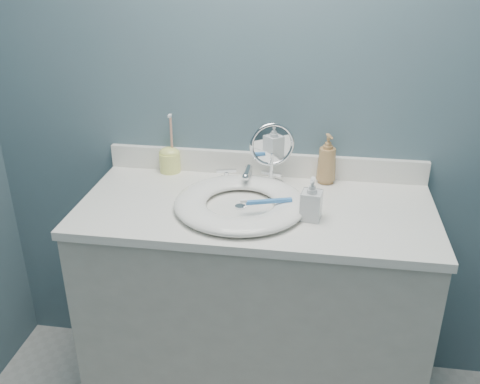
% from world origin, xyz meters
% --- Properties ---
extents(back_wall, '(2.20, 0.02, 2.40)m').
position_xyz_m(back_wall, '(0.00, 1.25, 1.20)').
color(back_wall, '#49626D').
rests_on(back_wall, ground).
extents(vanity_cabinet, '(1.20, 0.55, 0.85)m').
position_xyz_m(vanity_cabinet, '(0.00, 0.97, 0.42)').
color(vanity_cabinet, '#BCB8AC').
rests_on(vanity_cabinet, ground).
extents(countertop, '(1.22, 0.57, 0.03)m').
position_xyz_m(countertop, '(0.00, 0.97, 0.86)').
color(countertop, white).
rests_on(countertop, vanity_cabinet).
extents(backsplash, '(1.22, 0.02, 0.09)m').
position_xyz_m(backsplash, '(0.00, 1.24, 0.93)').
color(backsplash, white).
rests_on(backsplash, countertop).
extents(basin, '(0.45, 0.45, 0.04)m').
position_xyz_m(basin, '(-0.05, 0.94, 0.90)').
color(basin, white).
rests_on(basin, countertop).
extents(drain, '(0.04, 0.04, 0.01)m').
position_xyz_m(drain, '(-0.05, 0.94, 0.88)').
color(drain, silver).
rests_on(drain, countertop).
extents(faucet, '(0.25, 0.13, 0.07)m').
position_xyz_m(faucet, '(-0.05, 1.14, 0.91)').
color(faucet, silver).
rests_on(faucet, countertop).
extents(makeup_mirror, '(0.16, 0.09, 0.24)m').
position_xyz_m(makeup_mirror, '(0.04, 1.14, 1.01)').
color(makeup_mirror, silver).
rests_on(makeup_mirror, countertop).
extents(soap_bottle_amber, '(0.09, 0.09, 0.19)m').
position_xyz_m(soap_bottle_amber, '(0.23, 1.20, 0.97)').
color(soap_bottle_amber, '#AA7F4C').
rests_on(soap_bottle_amber, countertop).
extents(soap_bottle_clear, '(0.07, 0.08, 0.14)m').
position_xyz_m(soap_bottle_clear, '(0.19, 0.90, 0.95)').
color(soap_bottle_clear, silver).
rests_on(soap_bottle_clear, countertop).
extents(toothbrush_holder, '(0.08, 0.08, 0.23)m').
position_xyz_m(toothbrush_holder, '(-0.37, 1.21, 0.93)').
color(toothbrush_holder, '#EFF379').
rests_on(toothbrush_holder, countertop).
extents(toothbrush_lying, '(0.17, 0.07, 0.02)m').
position_xyz_m(toothbrush_lying, '(0.04, 0.92, 0.92)').
color(toothbrush_lying, '#387DC8').
rests_on(toothbrush_lying, basin).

